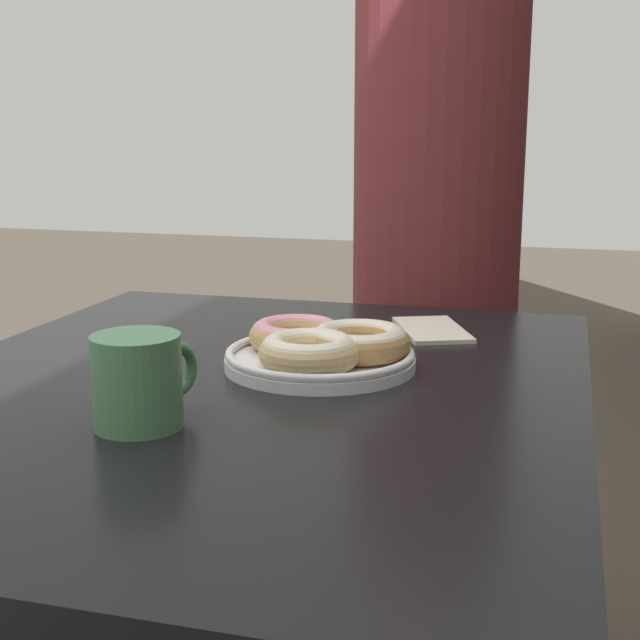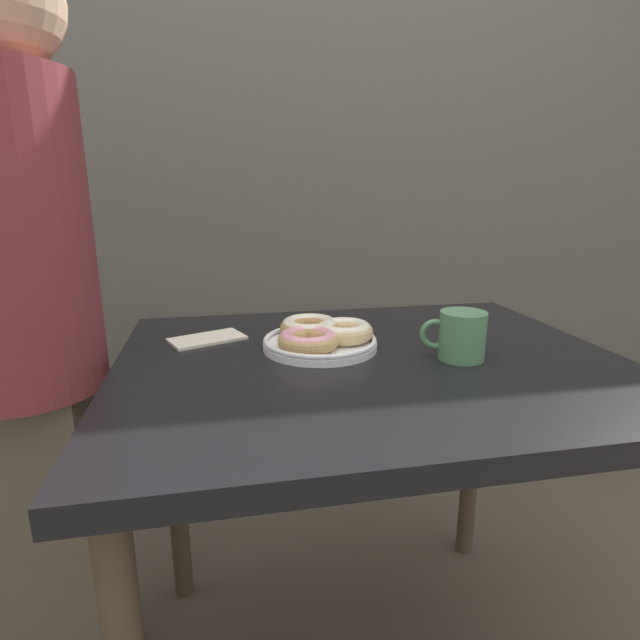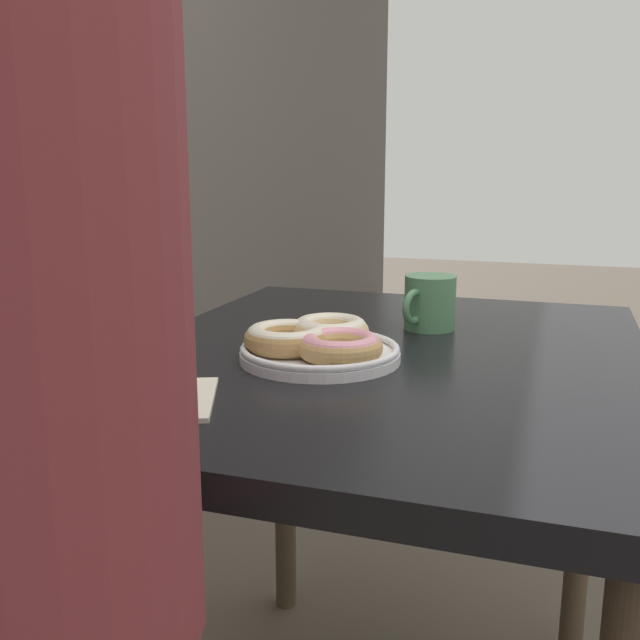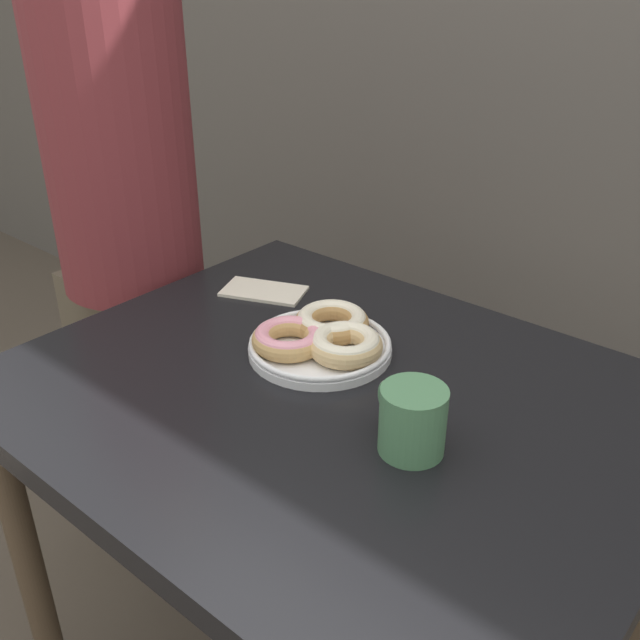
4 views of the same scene
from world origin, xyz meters
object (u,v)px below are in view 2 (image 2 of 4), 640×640
person_figure (17,350)px  napkin (207,339)px  coffee_mug (461,335)px  dining_table (369,403)px  donut_plate (320,335)px

person_figure → napkin: size_ratio=8.61×
coffee_mug → napkin: coffee_mug is taller
dining_table → person_figure: size_ratio=0.64×
donut_plate → napkin: bearing=156.4°
donut_plate → napkin: donut_plate is taller
donut_plate → napkin: (-0.23, 0.10, -0.02)m
dining_table → coffee_mug: 0.22m
dining_table → donut_plate: size_ratio=3.86×
person_figure → napkin: (0.36, 0.05, -0.01)m
dining_table → napkin: bearing=151.0°
donut_plate → dining_table: bearing=-41.1°
coffee_mug → donut_plate: bearing=154.9°
donut_plate → person_figure: person_figure is taller
coffee_mug → person_figure: person_figure is taller
person_figure → napkin: 0.36m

